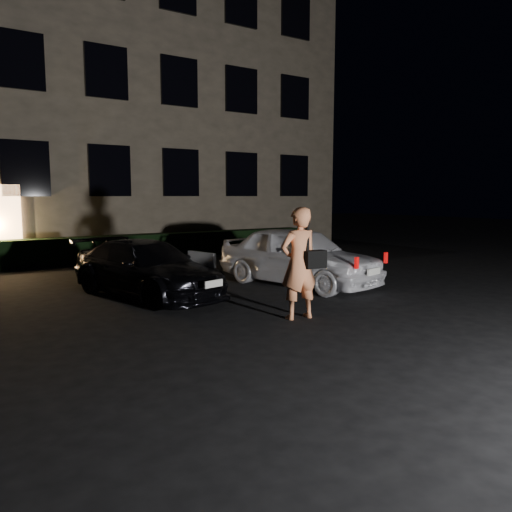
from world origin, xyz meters
TOP-DOWN VIEW (x-y plane):
  - ground at (0.00, 0.00)m, footprint 80.00×80.00m
  - building at (-0.00, 14.99)m, footprint 20.00×8.11m
  - hedge at (0.00, 10.50)m, footprint 15.00×0.70m
  - sedan at (-1.31, 4.34)m, footprint 2.60×4.41m
  - hatch at (2.25, 3.58)m, footprint 2.61×4.50m
  - man at (0.17, 0.93)m, footprint 0.82×0.54m

SIDE VIEW (x-z plane):
  - ground at x=0.00m, z-range 0.00..0.00m
  - hedge at x=0.00m, z-range 0.00..0.85m
  - sedan at x=-1.31m, z-range 0.00..1.20m
  - hatch at x=2.25m, z-range 0.00..1.44m
  - man at x=0.17m, z-range 0.00..1.97m
  - building at x=0.00m, z-range 0.00..12.00m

